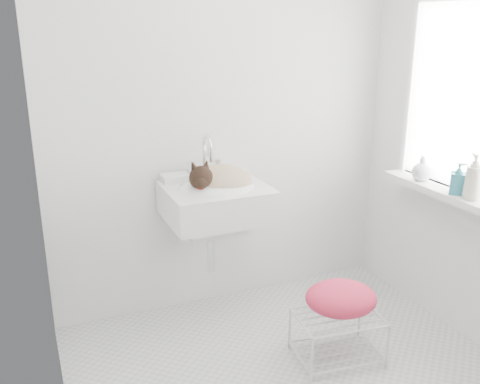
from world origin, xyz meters
name	(u,v)px	position (x,y,z in m)	size (l,w,h in m)	color
floor	(299,382)	(0.00, 0.00, 0.00)	(2.20, 2.00, 0.02)	silver
back_wall	(225,108)	(0.00, 1.00, 1.25)	(2.20, 0.02, 2.50)	white
left_wall	(40,165)	(-1.10, 0.00, 1.25)	(0.02, 2.00, 2.50)	white
window_glass	(466,98)	(1.09, 0.20, 1.35)	(0.01, 0.80, 1.00)	white
window_frame	(464,99)	(1.07, 0.20, 1.35)	(0.04, 0.90, 1.10)	white
windowsill	(444,192)	(1.01, 0.20, 0.83)	(0.16, 0.88, 0.04)	white
sink	(216,186)	(-0.16, 0.74, 0.85)	(0.58, 0.50, 0.23)	white
faucet	(205,156)	(-0.16, 0.92, 0.99)	(0.21, 0.15, 0.21)	silver
cat	(219,180)	(-0.15, 0.72, 0.89)	(0.40, 0.33, 0.25)	tan
wire_rack	(338,333)	(0.29, 0.11, 0.15)	(0.43, 0.30, 0.26)	silver
towel	(340,307)	(0.32, 0.13, 0.29)	(0.39, 0.27, 0.16)	#DB4700
bottle_a	(471,199)	(1.00, 0.00, 0.85)	(0.08, 0.08, 0.21)	beige
bottle_b	(456,194)	(1.00, 0.10, 0.85)	(0.08, 0.08, 0.17)	teal
bottle_c	(421,180)	(1.00, 0.38, 0.85)	(0.11, 0.11, 0.15)	white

